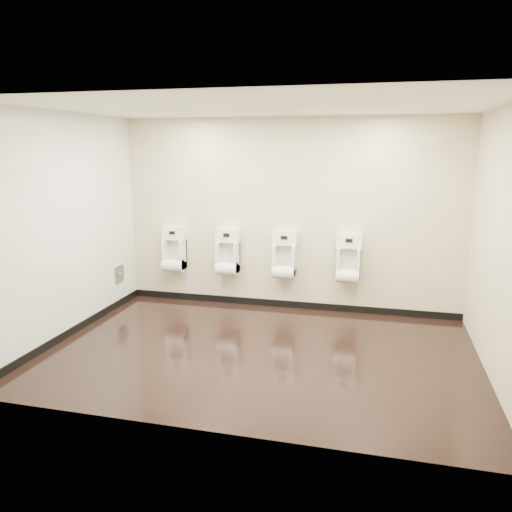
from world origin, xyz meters
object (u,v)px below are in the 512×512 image
(urinal_1, at_px, (228,255))
(urinal_2, at_px, (284,258))
(urinal_3, at_px, (348,262))
(urinal_0, at_px, (174,252))
(access_panel, at_px, (119,274))

(urinal_1, height_order, urinal_2, same)
(urinal_1, xyz_separation_m, urinal_3, (1.79, 0.00, 0.00))
(urinal_2, height_order, urinal_3, same)
(urinal_0, height_order, urinal_1, same)
(urinal_3, bearing_deg, access_panel, -172.78)
(urinal_2, bearing_deg, access_panel, -170.12)
(access_panel, xyz_separation_m, urinal_3, (3.38, 0.43, 0.28))
(access_panel, distance_m, urinal_1, 1.67)
(urinal_3, bearing_deg, urinal_2, 180.00)
(urinal_0, bearing_deg, urinal_2, 0.00)
(urinal_0, bearing_deg, access_panel, -149.35)
(access_panel, distance_m, urinal_0, 0.89)
(urinal_0, distance_m, urinal_1, 0.86)
(access_panel, bearing_deg, urinal_0, 30.65)
(urinal_0, relative_size, urinal_1, 1.00)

